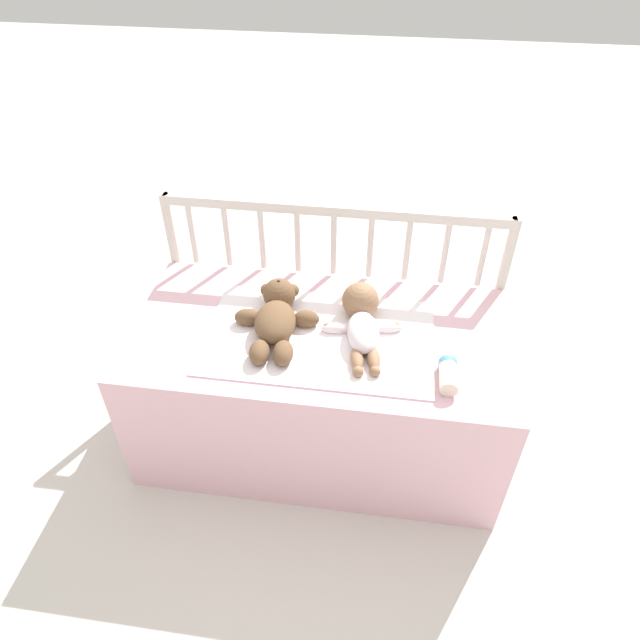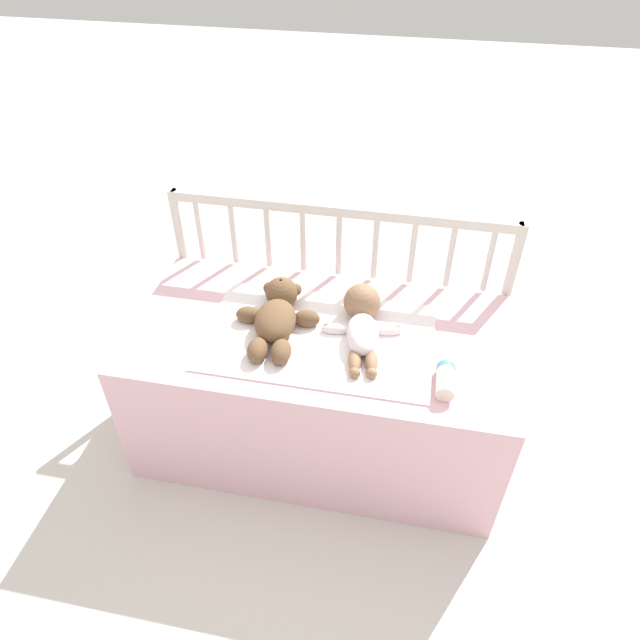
% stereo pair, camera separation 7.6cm
% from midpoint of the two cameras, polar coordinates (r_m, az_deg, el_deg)
% --- Properties ---
extents(ground_plane, '(12.00, 12.00, 0.00)m').
position_cam_midpoint_polar(ground_plane, '(2.29, -0.93, -11.33)').
color(ground_plane, silver).
extents(crib_mattress, '(1.28, 0.65, 0.54)m').
position_cam_midpoint_polar(crib_mattress, '(2.09, -1.01, -6.76)').
color(crib_mattress, '#EDB7C6').
rests_on(crib_mattress, ground_plane).
extents(crib_rail, '(1.28, 0.04, 0.82)m').
position_cam_midpoint_polar(crib_rail, '(2.14, 0.33, 5.94)').
color(crib_rail, beige).
rests_on(crib_rail, ground_plane).
extents(blanket, '(0.75, 0.47, 0.01)m').
position_cam_midpoint_polar(blanket, '(1.88, -1.34, -1.71)').
color(blanket, white).
rests_on(blanket, crib_mattress).
extents(teddy_bear, '(0.29, 0.38, 0.12)m').
position_cam_midpoint_polar(teddy_bear, '(1.90, -5.55, 0.30)').
color(teddy_bear, brown).
rests_on(teddy_bear, crib_mattress).
extents(baby, '(0.27, 0.37, 0.13)m').
position_cam_midpoint_polar(baby, '(1.88, 3.07, 0.00)').
color(baby, white).
rests_on(baby, crib_mattress).
extents(baby_bottle, '(0.06, 0.15, 0.06)m').
position_cam_midpoint_polar(baby_bottle, '(1.76, 11.51, -5.21)').
color(baby_bottle, '#F4E5CC').
rests_on(baby_bottle, crib_mattress).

